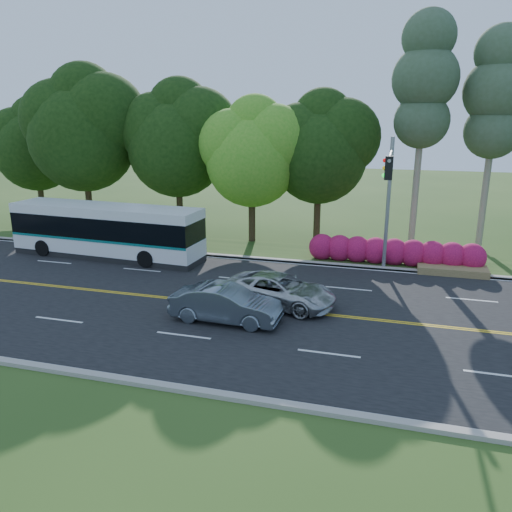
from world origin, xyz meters
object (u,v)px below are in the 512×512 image
(transit_bus, at_px, (106,232))
(sedan, at_px, (226,304))
(traffic_signal, at_px, (389,188))
(suv, at_px, (279,290))

(transit_bus, distance_m, sedan, 12.13)
(traffic_signal, relative_size, transit_bus, 0.60)
(traffic_signal, height_order, sedan, traffic_signal)
(sedan, bearing_deg, suv, -34.82)
(suv, bearing_deg, sedan, 154.87)
(sedan, xyz_separation_m, suv, (1.68, 2.26, -0.05))
(transit_bus, bearing_deg, suv, -19.30)
(traffic_signal, distance_m, transit_bus, 15.99)
(transit_bus, bearing_deg, sedan, -32.35)
(traffic_signal, height_order, suv, traffic_signal)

